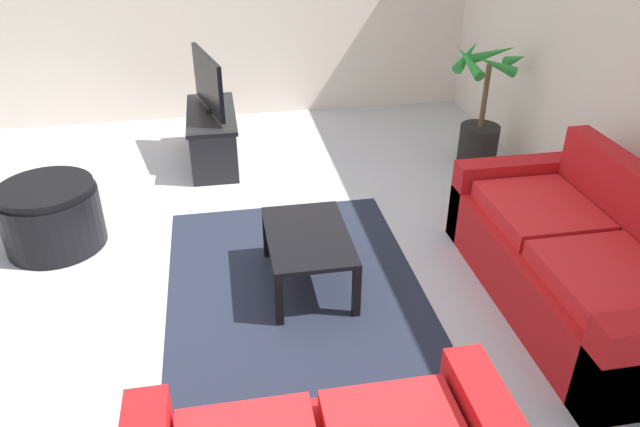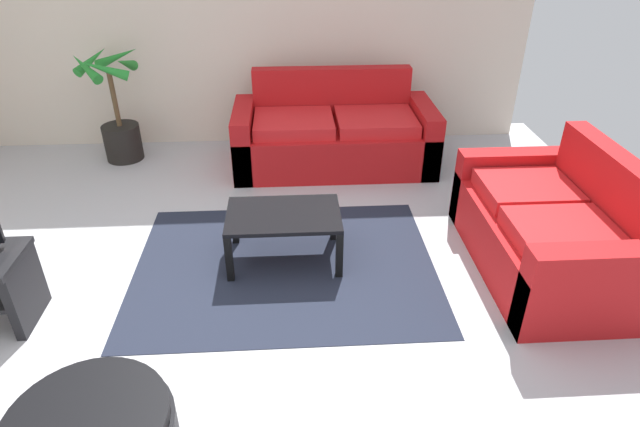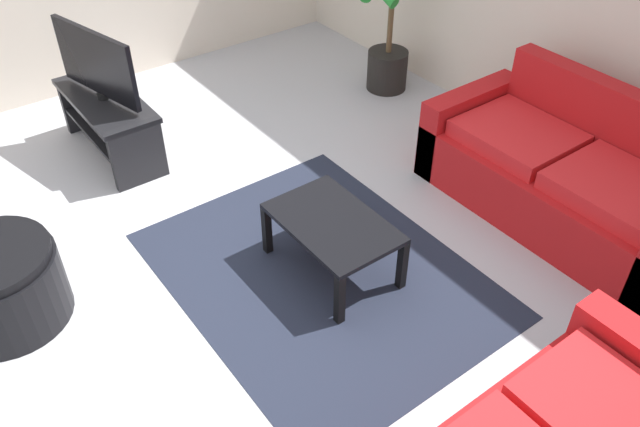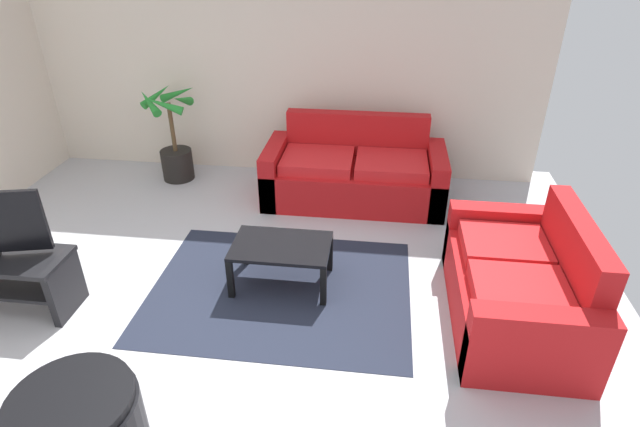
% 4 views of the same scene
% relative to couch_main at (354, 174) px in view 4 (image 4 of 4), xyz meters
% --- Properties ---
extents(ground_plane, '(6.60, 6.60, 0.00)m').
position_rel_couch_main_xyz_m(ground_plane, '(-0.89, -2.28, -0.30)').
color(ground_plane, '#B2B2B7').
extents(wall_back, '(6.00, 0.06, 2.70)m').
position_rel_couch_main_xyz_m(wall_back, '(-0.89, 0.72, 1.05)').
color(wall_back, beige).
rests_on(wall_back, ground).
extents(couch_main, '(1.96, 0.90, 0.90)m').
position_rel_couch_main_xyz_m(couch_main, '(0.00, 0.00, 0.00)').
color(couch_main, red).
rests_on(couch_main, ground).
extents(couch_loveseat, '(0.90, 1.56, 0.90)m').
position_rel_couch_main_xyz_m(couch_loveseat, '(1.39, -1.87, -0.00)').
color(couch_loveseat, red).
rests_on(couch_loveseat, ground).
extents(tv_stand, '(1.10, 0.45, 0.49)m').
position_rel_couch_main_xyz_m(tv_stand, '(-2.65, -2.23, 0.02)').
color(tv_stand, black).
rests_on(tv_stand, ground).
extents(coffee_table, '(0.82, 0.54, 0.40)m').
position_rel_couch_main_xyz_m(coffee_table, '(-0.51, -1.65, 0.04)').
color(coffee_table, black).
rests_on(coffee_table, ground).
extents(area_rug, '(2.20, 1.70, 0.01)m').
position_rel_couch_main_xyz_m(area_rug, '(-0.51, -1.75, -0.30)').
color(area_rug, '#1E2333').
rests_on(area_rug, ground).
extents(potted_palm, '(0.62, 0.66, 1.13)m').
position_rel_couch_main_xyz_m(potted_palm, '(-2.18, 0.26, 0.13)').
color(potted_palm, black).
rests_on(potted_palm, ground).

